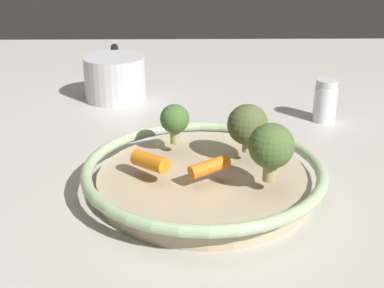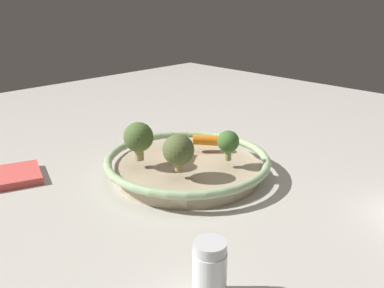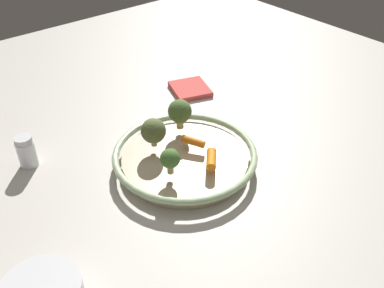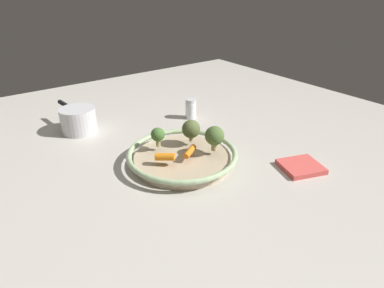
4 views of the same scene
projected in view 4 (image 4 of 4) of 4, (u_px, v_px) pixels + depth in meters
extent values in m
plane|color=#B7B2A8|center=(182.00, 163.00, 0.95)|extent=(1.89, 1.89, 0.00)
cylinder|color=tan|center=(182.00, 160.00, 0.94)|extent=(0.27, 0.27, 0.03)
torus|color=#A0BC8C|center=(182.00, 153.00, 0.93)|extent=(0.31, 0.31, 0.01)
cylinder|color=orange|center=(165.00, 157.00, 0.88)|extent=(0.05, 0.05, 0.02)
cylinder|color=orange|center=(190.00, 152.00, 0.91)|extent=(0.05, 0.04, 0.02)
cylinder|color=tan|center=(191.00, 138.00, 0.99)|extent=(0.01, 0.01, 0.01)
sphere|color=#505C32|center=(191.00, 129.00, 0.97)|extent=(0.05, 0.05, 0.05)
cylinder|color=tan|center=(158.00, 143.00, 0.95)|extent=(0.01, 0.01, 0.02)
sphere|color=#41692E|center=(158.00, 135.00, 0.94)|extent=(0.04, 0.04, 0.04)
cylinder|color=tan|center=(214.00, 146.00, 0.93)|extent=(0.02, 0.02, 0.02)
sphere|color=#486330|center=(215.00, 136.00, 0.92)|extent=(0.05, 0.05, 0.05)
cylinder|color=silver|center=(191.00, 110.00, 1.24)|extent=(0.04, 0.04, 0.06)
cylinder|color=silver|center=(191.00, 101.00, 1.22)|extent=(0.04, 0.04, 0.01)
cylinder|color=silver|center=(78.00, 120.00, 1.12)|extent=(0.12, 0.12, 0.08)
cylinder|color=black|center=(64.00, 105.00, 1.18)|extent=(0.02, 0.08, 0.02)
cube|color=#D14C47|center=(301.00, 167.00, 0.92)|extent=(0.13, 0.13, 0.01)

